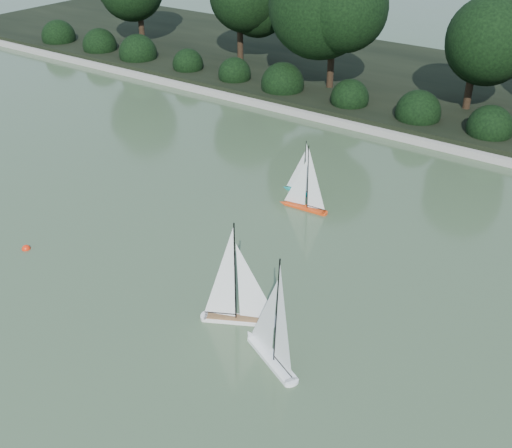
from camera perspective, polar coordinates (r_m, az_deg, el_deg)
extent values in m
plane|color=#2F4227|center=(10.38, -9.22, -7.76)|extent=(80.00, 80.00, 0.00)
cube|color=gray|center=(17.02, 12.18, 7.81)|extent=(40.00, 0.35, 0.18)
cube|color=black|center=(20.55, 16.93, 11.17)|extent=(40.00, 8.00, 0.30)
cylinder|color=black|center=(24.61, -10.11, 16.37)|extent=(0.20, 0.20, 1.51)
cylinder|color=black|center=(22.51, -1.41, 15.38)|extent=(0.20, 0.20, 1.37)
cylinder|color=black|center=(19.64, 6.64, 13.49)|extent=(0.20, 0.20, 1.66)
cylinder|color=black|center=(18.67, 18.30, 10.70)|extent=(0.20, 0.20, 1.26)
sphere|color=black|center=(18.26, 19.10, 15.36)|extent=(2.10, 2.10, 2.10)
sphere|color=black|center=(26.04, -17.02, 15.60)|extent=(1.10, 1.10, 1.10)
sphere|color=black|center=(24.53, -13.96, 15.20)|extent=(1.10, 1.10, 1.10)
sphere|color=black|center=(23.10, -10.52, 14.69)|extent=(1.10, 1.10, 1.10)
sphere|color=black|center=(21.76, -6.66, 14.05)|extent=(1.10, 1.10, 1.10)
sphere|color=black|center=(20.52, -2.34, 13.27)|extent=(1.10, 1.10, 1.10)
sphere|color=black|center=(19.42, 2.46, 12.30)|extent=(1.10, 1.10, 1.10)
sphere|color=black|center=(18.46, 7.76, 11.13)|extent=(1.10, 1.10, 1.10)
sphere|color=black|center=(17.68, 13.53, 9.74)|extent=(1.10, 1.10, 1.10)
sphere|color=black|center=(17.10, 19.71, 8.13)|extent=(1.10, 1.10, 1.10)
cube|color=white|center=(9.36, 1.41, -11.76)|extent=(1.07, 0.67, 0.11)
cone|color=white|center=(9.78, -0.45, -9.62)|extent=(0.29, 0.29, 0.22)
cylinder|color=white|center=(9.02, 3.18, -13.75)|extent=(0.17, 0.17, 0.11)
cylinder|color=black|center=(8.75, 1.66, -7.57)|extent=(0.03, 0.03, 1.68)
cylinder|color=black|center=(9.09, 2.36, -12.26)|extent=(0.46, 0.23, 0.02)
cube|color=white|center=(10.05, -1.49, -8.35)|extent=(1.07, 0.71, 0.11)
cone|color=white|center=(9.99, 2.16, -8.64)|extent=(0.30, 0.30, 0.22)
cylinder|color=white|center=(10.14, -4.58, -8.07)|extent=(0.18, 0.18, 0.11)
cube|color=olive|center=(10.02, -1.49, -8.08)|extent=(0.97, 0.62, 0.01)
cylinder|color=black|center=(9.53, -1.88, -4.03)|extent=(0.03, 0.03, 1.70)
cylinder|color=black|center=(10.02, -3.18, -7.66)|extent=(0.45, 0.25, 0.02)
cube|color=red|center=(13.18, 4.40, 1.53)|extent=(0.90, 0.23, 0.09)
cone|color=red|center=(13.40, 2.44, 2.08)|extent=(0.19, 0.19, 0.18)
cylinder|color=red|center=(13.01, 6.14, 1.03)|extent=(0.11, 0.11, 0.09)
cylinder|color=black|center=(12.83, 4.70, 4.38)|extent=(0.02, 0.02, 1.39)
cylinder|color=black|center=(13.04, 5.35, 1.64)|extent=(0.41, 0.04, 0.01)
cube|color=#147B73|center=(13.80, 4.11, 2.88)|extent=(0.77, 0.21, 0.08)
cone|color=#147B73|center=(14.03, 2.66, 3.40)|extent=(0.16, 0.16, 0.15)
cylinder|color=#147B73|center=(13.61, 5.40, 2.41)|extent=(0.10, 0.10, 0.08)
cylinder|color=black|center=(13.51, 4.34, 5.19)|extent=(0.02, 0.02, 1.17)
cylinder|color=black|center=(13.66, 4.82, 2.94)|extent=(0.35, 0.04, 0.01)
sphere|color=red|center=(12.55, -19.75, -2.10)|extent=(0.16, 0.16, 0.16)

